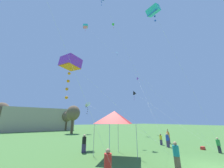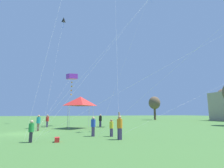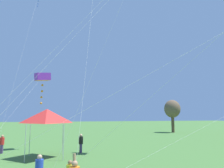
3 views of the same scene
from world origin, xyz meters
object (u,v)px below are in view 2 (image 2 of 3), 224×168
(festival_tent, at_px, (80,101))
(person_orange_shirt, at_px, (120,126))
(kite_cyan_delta_5, at_px, (148,0))
(person_red_shirt, at_px, (47,120))
(person_yellow_shirt, at_px, (111,127))
(person_blue_shirt, at_px, (93,126))
(kite_black_diamond_9, at_px, (64,20))
(person_black_shirt, at_px, (100,120))
(cooler_box, at_px, (57,140))
(kite_purple_box_6, at_px, (72,77))
(person_green_shirt, at_px, (31,130))
(person_teal_shirt, at_px, (38,122))

(festival_tent, bearing_deg, person_orange_shirt, 8.78)
(kite_cyan_delta_5, bearing_deg, person_orange_shirt, -50.52)
(person_red_shirt, distance_m, person_yellow_shirt, 13.66)
(person_blue_shirt, distance_m, kite_black_diamond_9, 29.89)
(person_black_shirt, distance_m, person_blue_shirt, 10.72)
(cooler_box, height_order, kite_purple_box_6, kite_purple_box_6)
(person_black_shirt, xyz_separation_m, person_orange_shirt, (12.76, -1.59, 0.03))
(festival_tent, xyz_separation_m, person_yellow_shirt, (9.06, 1.61, -2.82))
(cooler_box, distance_m, person_blue_shirt, 3.85)
(person_red_shirt, bearing_deg, festival_tent, 73.39)
(person_orange_shirt, relative_size, kite_cyan_delta_5, 0.12)
(festival_tent, xyz_separation_m, person_green_shirt, (10.29, -4.70, -2.79))
(kite_black_diamond_9, bearing_deg, person_orange_shirt, 10.14)
(person_blue_shirt, xyz_separation_m, kite_black_diamond_9, (-21.03, -2.63, 21.08))
(kite_cyan_delta_5, relative_size, kite_black_diamond_9, 0.75)
(person_black_shirt, bearing_deg, kite_black_diamond_9, -82.99)
(cooler_box, bearing_deg, person_blue_shirt, 126.30)
(kite_purple_box_6, bearing_deg, person_yellow_shirt, 9.97)
(person_blue_shirt, relative_size, kite_black_diamond_9, 0.07)
(cooler_box, distance_m, kite_cyan_delta_5, 19.57)
(person_teal_shirt, xyz_separation_m, person_orange_shirt, (8.94, 6.66, 0.04))
(person_black_shirt, xyz_separation_m, person_blue_shirt, (10.24, -3.17, -0.07))
(festival_tent, relative_size, person_blue_shirt, 2.49)
(kite_purple_box_6, bearing_deg, person_blue_shirt, 4.15)
(person_green_shirt, bearing_deg, person_teal_shirt, 72.44)
(person_yellow_shirt, xyz_separation_m, kite_cyan_delta_5, (-2.81, 5.78, 15.39))
(person_yellow_shirt, xyz_separation_m, person_green_shirt, (1.24, -6.31, 0.03))
(kite_cyan_delta_5, bearing_deg, person_black_shirt, -152.95)
(person_yellow_shirt, height_order, kite_purple_box_6, kite_purple_box_6)
(person_yellow_shirt, bearing_deg, festival_tent, 134.36)
(person_teal_shirt, height_order, kite_purple_box_6, kite_purple_box_6)
(festival_tent, relative_size, person_black_shirt, 2.32)
(kite_purple_box_6, bearing_deg, festival_tent, 9.76)
(person_teal_shirt, xyz_separation_m, person_blue_shirt, (6.42, 5.08, -0.05))
(person_teal_shirt, distance_m, person_red_shirt, 5.33)
(person_teal_shirt, xyz_separation_m, person_red_shirt, (-5.28, 0.72, -0.01))
(person_black_shirt, height_order, person_red_shirt, person_black_shirt)
(festival_tent, xyz_separation_m, cooler_box, (10.66, -2.93, -3.45))
(kite_cyan_delta_5, distance_m, kite_purple_box_6, 16.23)
(festival_tent, height_order, cooler_box, festival_tent)
(cooler_box, distance_m, person_orange_shirt, 4.71)
(person_teal_shirt, height_order, person_green_shirt, person_teal_shirt)
(person_yellow_shirt, distance_m, kite_black_diamond_9, 30.59)
(cooler_box, relative_size, person_yellow_shirt, 0.38)
(person_red_shirt, xyz_separation_m, kite_black_diamond_9, (-9.33, 1.72, 21.04))
(cooler_box, xyz_separation_m, person_black_shirt, (-12.47, 6.21, 0.82))
(person_green_shirt, bearing_deg, festival_tent, 46.02)
(person_orange_shirt, height_order, kite_cyan_delta_5, kite_cyan_delta_5)
(kite_black_diamond_9, bearing_deg, festival_tent, 11.32)
(person_teal_shirt, relative_size, person_black_shirt, 0.99)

